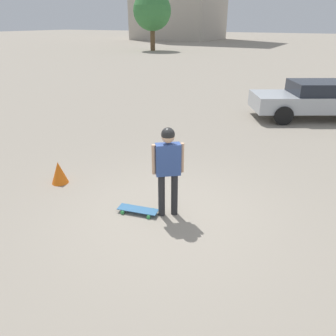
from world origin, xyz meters
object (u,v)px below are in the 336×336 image
Objects in this scene: person at (168,163)px; traffic_cone at (59,173)px; car_parked_near at (316,99)px; skateboard at (138,210)px.

person is 3.35× the size of traffic_cone.
car_parked_near is at bearing 41.96° from person.
car_parked_near is (8.95, -2.15, 0.66)m from skateboard.
person reaches higher than car_parked_near.
car_parked_near is 9.79m from traffic_cone.
skateboard is (-0.24, 0.54, -1.01)m from person.
traffic_cone is at bearing 142.57° from person.
skateboard is at bearing 47.57° from car_parked_near.
traffic_cone reaches higher than skateboard.
person is at bearing 50.59° from car_parked_near.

